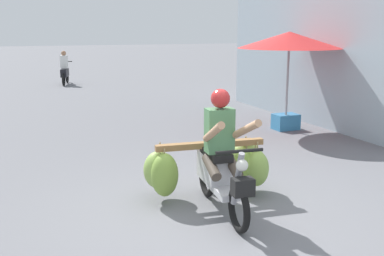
{
  "coord_description": "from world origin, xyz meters",
  "views": [
    {
      "loc": [
        -2.27,
        -4.78,
        2.3
      ],
      "look_at": [
        0.11,
        1.16,
        0.9
      ],
      "focal_mm": 42.57,
      "sensor_mm": 36.0,
      "label": 1
    }
  ],
  "objects_px": {
    "produce_crate": "(286,122)",
    "motorbike_distant_ahead_left": "(65,71)",
    "motorbike_main_loaded": "(214,165)",
    "market_umbrella_near_shop": "(289,40)"
  },
  "relations": [
    {
      "from": "market_umbrella_near_shop",
      "to": "produce_crate",
      "type": "xyz_separation_m",
      "value": [
        0.07,
        0.1,
        -1.87
      ]
    },
    {
      "from": "motorbike_main_loaded",
      "to": "produce_crate",
      "type": "height_order",
      "value": "motorbike_main_loaded"
    },
    {
      "from": "motorbike_main_loaded",
      "to": "market_umbrella_near_shop",
      "type": "height_order",
      "value": "market_umbrella_near_shop"
    },
    {
      "from": "produce_crate",
      "to": "market_umbrella_near_shop",
      "type": "bearing_deg",
      "value": -124.15
    },
    {
      "from": "motorbike_distant_ahead_left",
      "to": "produce_crate",
      "type": "height_order",
      "value": "motorbike_distant_ahead_left"
    },
    {
      "from": "produce_crate",
      "to": "motorbike_main_loaded",
      "type": "bearing_deg",
      "value": -134.46
    },
    {
      "from": "motorbike_main_loaded",
      "to": "produce_crate",
      "type": "bearing_deg",
      "value": 45.54
    },
    {
      "from": "motorbike_main_loaded",
      "to": "produce_crate",
      "type": "distance_m",
      "value": 4.9
    },
    {
      "from": "produce_crate",
      "to": "motorbike_distant_ahead_left",
      "type": "bearing_deg",
      "value": 109.14
    },
    {
      "from": "motorbike_distant_ahead_left",
      "to": "market_umbrella_near_shop",
      "type": "distance_m",
      "value": 11.58
    }
  ]
}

